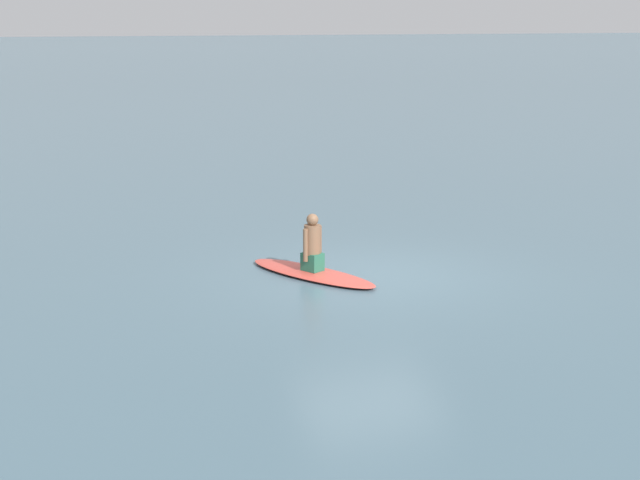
{
  "coord_description": "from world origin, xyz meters",
  "views": [
    {
      "loc": [
        -5.79,
        -14.82,
        4.41
      ],
      "look_at": [
        -0.79,
        0.4,
        0.61
      ],
      "focal_mm": 53.39,
      "sensor_mm": 36.0,
      "label": 1
    }
  ],
  "objects": [
    {
      "name": "ground_plane",
      "position": [
        0.0,
        0.0,
        0.0
      ],
      "size": [
        400.0,
        400.0,
        0.0
      ],
      "primitive_type": "plane",
      "color": "slate"
    },
    {
      "name": "surfboard",
      "position": [
        -0.95,
        0.34,
        0.05
      ],
      "size": [
        2.04,
        2.79,
        0.1
      ],
      "primitive_type": "ellipsoid",
      "rotation": [
        0.0,
        0.0,
        -1.06
      ],
      "color": "#D84C3F",
      "rests_on": "ground"
    },
    {
      "name": "person_paddler",
      "position": [
        -0.95,
        0.34,
        0.55
      ],
      "size": [
        0.42,
        0.42,
        1.0
      ],
      "rotation": [
        0.0,
        0.0,
        -1.06
      ],
      "color": "#26664C",
      "rests_on": "surfboard"
    }
  ]
}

